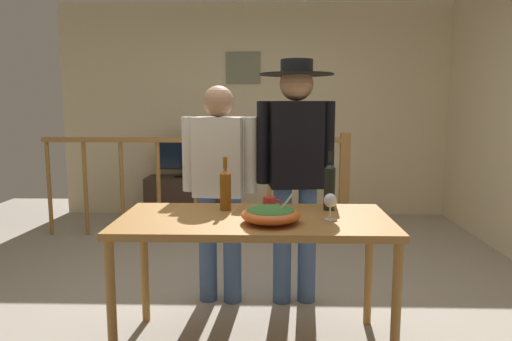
# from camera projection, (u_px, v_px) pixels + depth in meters

# --- Properties ---
(ground_plane) EXTENTS (7.40, 7.40, 0.00)m
(ground_plane) POSITION_uv_depth(u_px,v_px,m) (245.00, 304.00, 3.38)
(ground_plane) COLOR #9E9384
(back_wall) EXTENTS (4.93, 0.10, 2.67)m
(back_wall) POSITION_uv_depth(u_px,v_px,m) (256.00, 111.00, 6.01)
(back_wall) COLOR beige
(back_wall) RESTS_ON ground_plane
(framed_picture) EXTENTS (0.43, 0.03, 0.39)m
(framed_picture) POSITION_uv_depth(u_px,v_px,m) (243.00, 68.00, 5.88)
(framed_picture) COLOR #6F7155
(stair_railing) EXTENTS (3.28, 0.10, 1.12)m
(stair_railing) POSITION_uv_depth(u_px,v_px,m) (236.00, 175.00, 5.03)
(stair_railing) COLOR #9E6B33
(stair_railing) RESTS_ON ground_plane
(tv_console) EXTENTS (0.90, 0.40, 0.53)m
(tv_console) POSITION_uv_depth(u_px,v_px,m) (184.00, 198.00, 5.84)
(tv_console) COLOR #38281E
(tv_console) RESTS_ON ground_plane
(flat_screen_tv) EXTENTS (0.64, 0.12, 0.47)m
(flat_screen_tv) POSITION_uv_depth(u_px,v_px,m) (182.00, 155.00, 5.73)
(flat_screen_tv) COLOR black
(flat_screen_tv) RESTS_ON tv_console
(serving_table) EXTENTS (1.54, 0.74, 0.79)m
(serving_table) POSITION_uv_depth(u_px,v_px,m) (254.00, 230.00, 2.69)
(serving_table) COLOR #9E6B33
(serving_table) RESTS_ON ground_plane
(salad_bowl) EXTENTS (0.32, 0.32, 0.17)m
(salad_bowl) POSITION_uv_depth(u_px,v_px,m) (271.00, 214.00, 2.54)
(salad_bowl) COLOR #DB5B23
(salad_bowl) RESTS_ON serving_table
(wine_glass) EXTENTS (0.07, 0.07, 0.15)m
(wine_glass) POSITION_uv_depth(u_px,v_px,m) (330.00, 202.00, 2.59)
(wine_glass) COLOR silver
(wine_glass) RESTS_ON serving_table
(wine_bottle_amber) EXTENTS (0.07, 0.07, 0.32)m
(wine_bottle_amber) POSITION_uv_depth(u_px,v_px,m) (225.00, 188.00, 2.84)
(wine_bottle_amber) COLOR brown
(wine_bottle_amber) RESTS_ON serving_table
(wine_bottle_dark) EXTENTS (0.07, 0.07, 0.36)m
(wine_bottle_dark) POSITION_uv_depth(u_px,v_px,m) (329.00, 186.00, 2.84)
(wine_bottle_dark) COLOR black
(wine_bottle_dark) RESTS_ON serving_table
(mug_red) EXTENTS (0.11, 0.08, 0.08)m
(mug_red) POSITION_uv_depth(u_px,v_px,m) (270.00, 204.00, 2.84)
(mug_red) COLOR #B7332D
(mug_red) RESTS_ON serving_table
(person_standing_left) EXTENTS (0.53, 0.26, 1.55)m
(person_standing_left) POSITION_uv_depth(u_px,v_px,m) (219.00, 179.00, 3.33)
(person_standing_left) COLOR #3D5684
(person_standing_left) RESTS_ON ground_plane
(person_standing_right) EXTENTS (0.54, 0.51, 1.73)m
(person_standing_right) POSITION_uv_depth(u_px,v_px,m) (296.00, 160.00, 3.30)
(person_standing_right) COLOR #3D5684
(person_standing_right) RESTS_ON ground_plane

